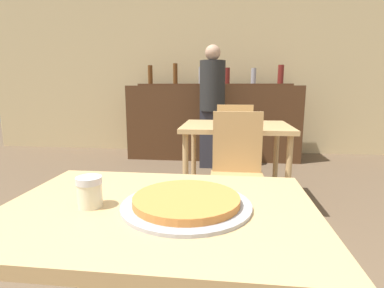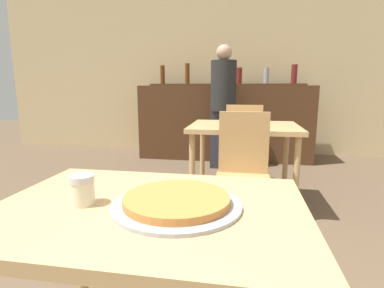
{
  "view_description": "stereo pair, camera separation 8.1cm",
  "coord_description": "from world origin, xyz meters",
  "px_view_note": "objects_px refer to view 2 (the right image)",
  "views": [
    {
      "loc": [
        0.21,
        -0.89,
        1.1
      ],
      "look_at": [
        0.05,
        0.55,
        0.82
      ],
      "focal_mm": 28.0,
      "sensor_mm": 36.0,
      "label": 1
    },
    {
      "loc": [
        0.29,
        -0.88,
        1.1
      ],
      "look_at": [
        0.05,
        0.55,
        0.82
      ],
      "focal_mm": 28.0,
      "sensor_mm": 36.0,
      "label": 2
    }
  ],
  "objects_px": {
    "chair_far_side_front": "(243,166)",
    "person_standing": "(223,103)",
    "pizza_tray": "(177,201)",
    "cheese_shaker": "(82,190)",
    "chair_far_side_back": "(244,141)"
  },
  "relations": [
    {
      "from": "chair_far_side_front",
      "to": "person_standing",
      "type": "relative_size",
      "value": 0.56
    },
    {
      "from": "pizza_tray",
      "to": "chair_far_side_front",
      "type": "bearing_deg",
      "value": 81.02
    },
    {
      "from": "chair_far_side_front",
      "to": "pizza_tray",
      "type": "bearing_deg",
      "value": -98.98
    },
    {
      "from": "pizza_tray",
      "to": "cheese_shaker",
      "type": "bearing_deg",
      "value": -172.9
    },
    {
      "from": "pizza_tray",
      "to": "person_standing",
      "type": "distance_m",
      "value": 3.18
    },
    {
      "from": "cheese_shaker",
      "to": "person_standing",
      "type": "relative_size",
      "value": 0.06
    },
    {
      "from": "pizza_tray",
      "to": "cheese_shaker",
      "type": "relative_size",
      "value": 4.21
    },
    {
      "from": "chair_far_side_front",
      "to": "chair_far_side_back",
      "type": "relative_size",
      "value": 1.0
    },
    {
      "from": "chair_far_side_back",
      "to": "cheese_shaker",
      "type": "distance_m",
      "value": 2.51
    },
    {
      "from": "person_standing",
      "to": "chair_far_side_back",
      "type": "bearing_deg",
      "value": -69.62
    },
    {
      "from": "cheese_shaker",
      "to": "person_standing",
      "type": "bearing_deg",
      "value": 85.95
    },
    {
      "from": "chair_far_side_front",
      "to": "person_standing",
      "type": "bearing_deg",
      "value": 98.75
    },
    {
      "from": "chair_far_side_back",
      "to": "person_standing",
      "type": "relative_size",
      "value": 0.56
    },
    {
      "from": "chair_far_side_back",
      "to": "cheese_shaker",
      "type": "height_order",
      "value": "chair_far_side_back"
    },
    {
      "from": "chair_far_side_front",
      "to": "pizza_tray",
      "type": "height_order",
      "value": "chair_far_side_front"
    }
  ]
}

